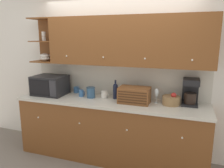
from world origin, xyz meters
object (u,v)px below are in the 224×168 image
Objects in this scene: coffee_maker at (190,91)px; wine_bottle at (115,90)px; storage_canister at (91,92)px; wine_glass at (156,93)px; mug at (76,90)px; bread_box at (134,95)px; mug_blue_second at (81,93)px; mug_patterned_third at (104,95)px; microwave at (50,85)px; fruit_basket at (171,100)px.

wine_bottle is at bearing -176.60° from coffee_maker.
wine_glass is at bearing 2.56° from storage_canister.
bread_box is (1.09, -0.25, 0.07)m from mug.
coffee_maker is (1.11, 0.07, 0.06)m from wine_bottle.
wine_bottle reaches higher than storage_canister.
mug_patterned_third reaches higher than mug_blue_second.
microwave is 3.09× the size of storage_canister.
wine_bottle reaches higher than mug_blue_second.
mug_patterned_third is 0.43× the size of fruit_basket.
wine_bottle is at bearing 5.72° from microwave.
mug_blue_second is 0.98× the size of mug_patterned_third.
wine_bottle is 1.11m from coffee_maker.
mug_patterned_third is at bearing 179.07° from wine_glass.
storage_canister is at bearing -3.78° from mug_blue_second.
wine_glass reaches higher than mug_patterned_third.
microwave is 2.39× the size of wine_glass.
coffee_maker is at bearing 5.47° from storage_canister.
wine_bottle is 1.34× the size of wine_glass.
wine_bottle is (1.12, 0.11, -0.02)m from microwave.
mug_patterned_third is 0.83m from wine_glass.
mug_blue_second is 0.62× the size of storage_canister.
wine_bottle is at bearing -9.74° from mug.
fruit_basket is at bearing -6.00° from mug.
mug_blue_second is 0.28× the size of coffee_maker.
microwave is 1.99m from fruit_basket.
storage_canister is at bearing -29.33° from mug.
coffee_maker reaches higher than microwave.
microwave is 1.46m from bread_box.
wine_bottle reaches higher than bread_box.
microwave reaches higher than bread_box.
wine_glass is at bearing 1.64° from mug_blue_second.
microwave is at bearing 179.66° from bread_box.
mug_blue_second is 1.69m from coffee_maker.
wine_glass is at bearing -0.93° from mug_patterned_third.
storage_canister is 1.03m from wine_glass.
mug_patterned_third is 0.36× the size of wine_bottle.
storage_canister is at bearing 2.73° from microwave.
microwave is 5.15× the size of mug.
bread_box reaches higher than mug_patterned_third.
mug is (0.37, 0.24, -0.11)m from microwave.
mug is 1.63m from fruit_basket.
mug_blue_second is 0.39m from mug_patterned_third.
coffee_maker is at bearing 22.84° from fruit_basket.
microwave is 1.39× the size of coffee_maker.
fruit_basket is (0.22, -0.01, -0.08)m from wine_glass.
fruit_basket is at bearing -1.20° from mug_patterned_third.
wine_bottle is 0.66× the size of bread_box.
mug is 0.95× the size of mug_patterned_third.
mug is 1.12m from bread_box.
wine_glass is at bearing 16.20° from bread_box.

